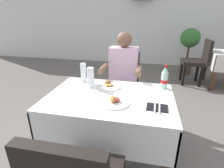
{
  "coord_description": "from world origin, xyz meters",
  "views": [
    {
      "loc": [
        0.43,
        -1.53,
        1.46
      ],
      "look_at": [
        0.1,
        0.0,
        0.83
      ],
      "focal_mm": 27.85,
      "sensor_mm": 36.0,
      "label": 1
    }
  ],
  "objects_px": {
    "seated_diner_far": "(123,76)",
    "chair_far_diner_seat": "(122,84)",
    "cola_bottle_primary": "(164,79)",
    "potted_plant_corner": "(189,44)",
    "napkin_cutlery_set": "(157,107)",
    "background_chair_left": "(198,59)",
    "main_dining_table": "(110,112)",
    "plate_near_camera": "(115,101)",
    "plate_far_diner": "(108,85)",
    "beer_glass_middle": "(84,73)",
    "beer_glass_left": "(91,77)"
  },
  "relations": [
    {
      "from": "plate_far_diner",
      "to": "cola_bottle_primary",
      "type": "distance_m",
      "value": 0.58
    },
    {
      "from": "plate_near_camera",
      "to": "beer_glass_middle",
      "type": "relative_size",
      "value": 1.17
    },
    {
      "from": "napkin_cutlery_set",
      "to": "plate_far_diner",
      "type": "bearing_deg",
      "value": 144.47
    },
    {
      "from": "beer_glass_middle",
      "to": "main_dining_table",
      "type": "bearing_deg",
      "value": -38.85
    },
    {
      "from": "chair_far_diner_seat",
      "to": "napkin_cutlery_set",
      "type": "bearing_deg",
      "value": -65.5
    },
    {
      "from": "plate_near_camera",
      "to": "beer_glass_middle",
      "type": "xyz_separation_m",
      "value": [
        -0.44,
        0.42,
        0.09
      ]
    },
    {
      "from": "chair_far_diner_seat",
      "to": "plate_near_camera",
      "type": "distance_m",
      "value": 0.95
    },
    {
      "from": "main_dining_table",
      "to": "cola_bottle_primary",
      "type": "bearing_deg",
      "value": 29.86
    },
    {
      "from": "plate_far_diner",
      "to": "potted_plant_corner",
      "type": "xyz_separation_m",
      "value": [
        1.37,
        3.04,
        0.01
      ]
    },
    {
      "from": "plate_near_camera",
      "to": "napkin_cutlery_set",
      "type": "distance_m",
      "value": 0.35
    },
    {
      "from": "seated_diner_far",
      "to": "background_chair_left",
      "type": "height_order",
      "value": "seated_diner_far"
    },
    {
      "from": "seated_diner_far",
      "to": "cola_bottle_primary",
      "type": "height_order",
      "value": "seated_diner_far"
    },
    {
      "from": "seated_diner_far",
      "to": "beer_glass_left",
      "type": "height_order",
      "value": "seated_diner_far"
    },
    {
      "from": "main_dining_table",
      "to": "plate_near_camera",
      "type": "bearing_deg",
      "value": -60.94
    },
    {
      "from": "main_dining_table",
      "to": "seated_diner_far",
      "type": "height_order",
      "value": "seated_diner_far"
    },
    {
      "from": "background_chair_left",
      "to": "potted_plant_corner",
      "type": "bearing_deg",
      "value": 95.03
    },
    {
      "from": "plate_near_camera",
      "to": "napkin_cutlery_set",
      "type": "relative_size",
      "value": 1.31
    },
    {
      "from": "seated_diner_far",
      "to": "chair_far_diner_seat",
      "type": "bearing_deg",
      "value": 99.6
    },
    {
      "from": "beer_glass_middle",
      "to": "potted_plant_corner",
      "type": "relative_size",
      "value": 0.19
    },
    {
      "from": "plate_far_diner",
      "to": "background_chair_left",
      "type": "xyz_separation_m",
      "value": [
        1.43,
        2.3,
        -0.2
      ]
    },
    {
      "from": "plate_near_camera",
      "to": "beer_glass_left",
      "type": "relative_size",
      "value": 1.19
    },
    {
      "from": "potted_plant_corner",
      "to": "napkin_cutlery_set",
      "type": "bearing_deg",
      "value": -104.45
    },
    {
      "from": "main_dining_table",
      "to": "plate_near_camera",
      "type": "height_order",
      "value": "plate_near_camera"
    },
    {
      "from": "napkin_cutlery_set",
      "to": "background_chair_left",
      "type": "relative_size",
      "value": 0.2
    },
    {
      "from": "seated_diner_far",
      "to": "cola_bottle_primary",
      "type": "distance_m",
      "value": 0.64
    },
    {
      "from": "main_dining_table",
      "to": "potted_plant_corner",
      "type": "distance_m",
      "value": 3.51
    },
    {
      "from": "cola_bottle_primary",
      "to": "potted_plant_corner",
      "type": "distance_m",
      "value": 3.07
    },
    {
      "from": "potted_plant_corner",
      "to": "beer_glass_middle",
      "type": "bearing_deg",
      "value": -119.35
    },
    {
      "from": "plate_near_camera",
      "to": "potted_plant_corner",
      "type": "relative_size",
      "value": 0.22
    },
    {
      "from": "chair_far_diner_seat",
      "to": "cola_bottle_primary",
      "type": "xyz_separation_m",
      "value": [
        0.5,
        -0.51,
        0.3
      ]
    },
    {
      "from": "potted_plant_corner",
      "to": "background_chair_left",
      "type": "bearing_deg",
      "value": -84.97
    },
    {
      "from": "plate_near_camera",
      "to": "plate_far_diner",
      "type": "relative_size",
      "value": 0.98
    },
    {
      "from": "seated_diner_far",
      "to": "plate_far_diner",
      "type": "xyz_separation_m",
      "value": [
        -0.08,
        -0.48,
        0.05
      ]
    },
    {
      "from": "cola_bottle_primary",
      "to": "background_chair_left",
      "type": "distance_m",
      "value": 2.41
    },
    {
      "from": "cola_bottle_primary",
      "to": "background_chair_left",
      "type": "relative_size",
      "value": 0.25
    },
    {
      "from": "seated_diner_far",
      "to": "background_chair_left",
      "type": "relative_size",
      "value": 1.3
    },
    {
      "from": "plate_near_camera",
      "to": "cola_bottle_primary",
      "type": "height_order",
      "value": "cola_bottle_primary"
    },
    {
      "from": "plate_near_camera",
      "to": "background_chair_left",
      "type": "height_order",
      "value": "background_chair_left"
    },
    {
      "from": "chair_far_diner_seat",
      "to": "plate_near_camera",
      "type": "xyz_separation_m",
      "value": [
        0.07,
        -0.93,
        0.21
      ]
    },
    {
      "from": "seated_diner_far",
      "to": "napkin_cutlery_set",
      "type": "height_order",
      "value": "seated_diner_far"
    },
    {
      "from": "background_chair_left",
      "to": "potted_plant_corner",
      "type": "distance_m",
      "value": 0.77
    },
    {
      "from": "plate_near_camera",
      "to": "main_dining_table",
      "type": "bearing_deg",
      "value": 119.06
    },
    {
      "from": "chair_far_diner_seat",
      "to": "beer_glass_left",
      "type": "height_order",
      "value": "chair_far_diner_seat"
    },
    {
      "from": "plate_far_diner",
      "to": "beer_glass_middle",
      "type": "height_order",
      "value": "beer_glass_middle"
    },
    {
      "from": "cola_bottle_primary",
      "to": "potted_plant_corner",
      "type": "relative_size",
      "value": 0.21
    },
    {
      "from": "beer_glass_middle",
      "to": "background_chair_left",
      "type": "height_order",
      "value": "background_chair_left"
    },
    {
      "from": "seated_diner_far",
      "to": "background_chair_left",
      "type": "xyz_separation_m",
      "value": [
        1.35,
        1.83,
        -0.16
      ]
    },
    {
      "from": "plate_near_camera",
      "to": "plate_far_diner",
      "type": "xyz_separation_m",
      "value": [
        -0.14,
        0.34,
        -0.0
      ]
    },
    {
      "from": "chair_far_diner_seat",
      "to": "background_chair_left",
      "type": "distance_m",
      "value": 2.2
    },
    {
      "from": "plate_near_camera",
      "to": "potted_plant_corner",
      "type": "height_order",
      "value": "potted_plant_corner"
    }
  ]
}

